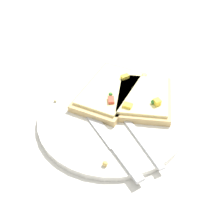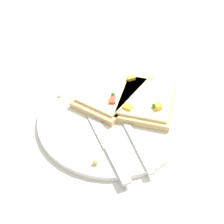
{
  "view_description": "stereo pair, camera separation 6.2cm",
  "coord_description": "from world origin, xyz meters",
  "px_view_note": "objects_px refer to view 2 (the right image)",
  "views": [
    {
      "loc": [
        0.4,
        -0.21,
        0.45
      ],
      "look_at": [
        0.0,
        0.0,
        0.02
      ],
      "focal_mm": 50.0,
      "sensor_mm": 36.0,
      "label": 1
    },
    {
      "loc": [
        0.42,
        -0.16,
        0.45
      ],
      "look_at": [
        0.0,
        0.0,
        0.02
      ],
      "focal_mm": 50.0,
      "sensor_mm": 36.0,
      "label": 2
    }
  ],
  "objects_px": {
    "plate": "(112,118)",
    "fork": "(126,124)",
    "knife": "(107,144)",
    "pizza_slice_main": "(114,91)",
    "pizza_slice_corner": "(146,101)"
  },
  "relations": [
    {
      "from": "fork",
      "to": "pizza_slice_corner",
      "type": "distance_m",
      "value": 0.07
    },
    {
      "from": "plate",
      "to": "pizza_slice_main",
      "type": "distance_m",
      "value": 0.07
    },
    {
      "from": "fork",
      "to": "knife",
      "type": "relative_size",
      "value": 1.02
    },
    {
      "from": "fork",
      "to": "knife",
      "type": "bearing_deg",
      "value": 126.32
    },
    {
      "from": "plate",
      "to": "knife",
      "type": "xyz_separation_m",
      "value": [
        0.07,
        -0.04,
        0.01
      ]
    },
    {
      "from": "pizza_slice_corner",
      "to": "fork",
      "type": "bearing_deg",
      "value": -20.01
    },
    {
      "from": "pizza_slice_corner",
      "to": "pizza_slice_main",
      "type": "bearing_deg",
      "value": -101.37
    },
    {
      "from": "plate",
      "to": "fork",
      "type": "xyz_separation_m",
      "value": [
        0.03,
        0.02,
        0.01
      ]
    },
    {
      "from": "plate",
      "to": "knife",
      "type": "bearing_deg",
      "value": -27.2
    },
    {
      "from": "pizza_slice_main",
      "to": "fork",
      "type": "bearing_deg",
      "value": -132.33
    },
    {
      "from": "knife",
      "to": "pizza_slice_corner",
      "type": "distance_m",
      "value": 0.14
    },
    {
      "from": "pizza_slice_corner",
      "to": "knife",
      "type": "bearing_deg",
      "value": -20.16
    },
    {
      "from": "fork",
      "to": "knife",
      "type": "distance_m",
      "value": 0.06
    },
    {
      "from": "pizza_slice_main",
      "to": "pizza_slice_corner",
      "type": "height_order",
      "value": "pizza_slice_corner"
    },
    {
      "from": "fork",
      "to": "knife",
      "type": "xyz_separation_m",
      "value": [
        0.04,
        -0.05,
        0.0
      ]
    }
  ]
}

